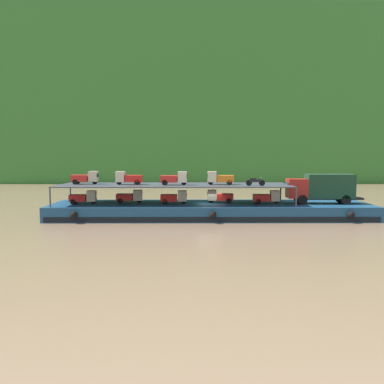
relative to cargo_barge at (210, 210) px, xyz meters
name	(u,v)px	position (x,y,z in m)	size (l,w,h in m)	color
ground_plane	(210,217)	(0.00, 0.02, -0.75)	(400.00, 400.00, 0.00)	#7F664C
hillside_far_bank	(198,89)	(0.00, 67.48, 23.50)	(116.25, 29.53, 43.06)	#33702D
cargo_barge	(210,210)	(0.00, 0.00, 0.00)	(33.34, 8.38, 1.50)	navy
covered_lorry	(322,187)	(11.69, -0.27, 2.45)	(7.92, 2.55, 3.10)	maroon
cargo_rack	(175,185)	(-3.80, 0.02, 2.69)	(24.14, 7.01, 2.00)	#383D47
mini_truck_lower_stern	(84,197)	(-13.28, -0.49, 1.44)	(2.79, 1.30, 1.38)	red
mini_truck_lower_aft	(130,197)	(-8.57, 0.36, 1.44)	(2.78, 1.26, 1.38)	red
mini_truck_lower_mid	(174,197)	(-3.81, -0.46, 1.44)	(2.75, 1.22, 1.38)	red
mini_truck_lower_fore	(220,196)	(1.01, 0.47, 1.44)	(2.76, 1.24, 1.38)	red
mini_truck_lower_bow	(267,197)	(5.89, -0.38, 1.44)	(2.77, 1.25, 1.38)	red
mini_truck_upper_stern	(85,178)	(-13.30, 0.56, 3.44)	(2.74, 1.21, 1.38)	red
mini_truck_upper_mid	(128,178)	(-8.63, -0.14, 3.44)	(2.76, 1.23, 1.38)	red
mini_truck_upper_fore	(174,178)	(-3.79, -0.75, 3.44)	(2.77, 1.25, 1.38)	red
mini_truck_upper_bow	(220,178)	(0.96, -0.33, 3.44)	(2.77, 1.24, 1.38)	orange
motorcycle_upper_port	(255,182)	(4.38, -2.08, 3.18)	(1.90, 0.55, 0.87)	black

